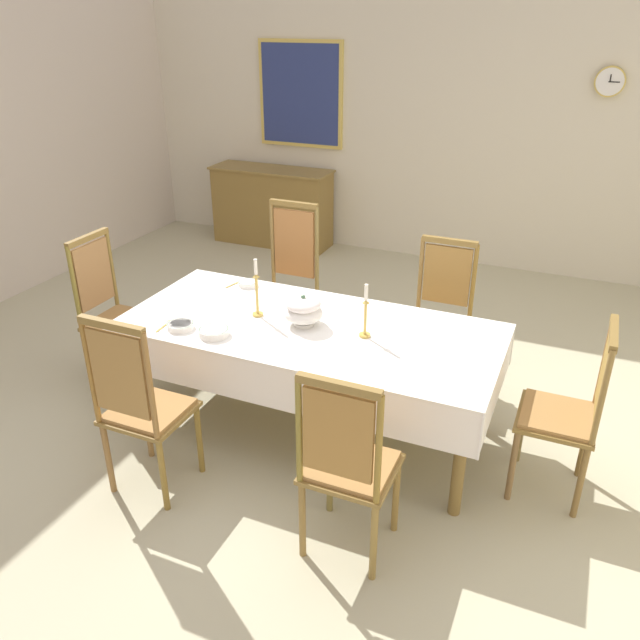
{
  "coord_description": "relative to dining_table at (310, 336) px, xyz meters",
  "views": [
    {
      "loc": [
        1.48,
        -3.3,
        2.54
      ],
      "look_at": [
        0.05,
        -0.01,
        0.79
      ],
      "focal_mm": 35.55,
      "sensor_mm": 36.0,
      "label": 1
    }
  ],
  "objects": [
    {
      "name": "framed_painting",
      "position": [
        -1.71,
        3.55,
        1.02
      ],
      "size": [
        1.01,
        0.05,
        1.14
      ],
      "color": "#D1B251"
    },
    {
      "name": "back_wall",
      "position": [
        0.0,
        3.62,
        0.98
      ],
      "size": [
        7.22,
        0.08,
        3.35
      ],
      "primitive_type": "cube",
      "color": "beige",
      "rests_on": "ground"
    },
    {
      "name": "candlestick_west",
      "position": [
        -0.37,
        0.0,
        0.24
      ],
      "size": [
        0.07,
        0.07,
        0.39
      ],
      "color": "gold",
      "rests_on": "tablecloth"
    },
    {
      "name": "tablecloth",
      "position": [
        0.0,
        0.0,
        0.01
      ],
      "size": [
        2.38,
        1.07,
        0.29
      ],
      "color": "white",
      "rests_on": "dining_table"
    },
    {
      "name": "chair_head_west",
      "position": [
        -1.59,
        0.0,
        -0.11
      ],
      "size": [
        0.42,
        0.44,
        1.14
      ],
      "rotation": [
        0.0,
        0.0,
        -1.57
      ],
      "color": "olive",
      "rests_on": "ground"
    },
    {
      "name": "chair_south_a",
      "position": [
        -0.61,
        -0.93,
        -0.1
      ],
      "size": [
        0.44,
        0.42,
        1.15
      ],
      "color": "olive",
      "rests_on": "ground"
    },
    {
      "name": "chair_south_b",
      "position": [
        0.62,
        -0.93,
        -0.12
      ],
      "size": [
        0.44,
        0.42,
        1.1
      ],
      "color": "olive",
      "rests_on": "ground"
    },
    {
      "name": "bowl_near_right",
      "position": [
        -0.72,
        -0.36,
        0.1
      ],
      "size": [
        0.17,
        0.17,
        0.04
      ],
      "color": "white",
      "rests_on": "tablecloth"
    },
    {
      "name": "chair_north_b",
      "position": [
        0.62,
        0.93,
        -0.12
      ],
      "size": [
        0.44,
        0.42,
        1.1
      ],
      "rotation": [
        0.0,
        0.0,
        3.14
      ],
      "color": "brown",
      "rests_on": "ground"
    },
    {
      "name": "soup_tureen",
      "position": [
        -0.04,
        0.0,
        0.17
      ],
      "size": [
        0.25,
        0.25,
        0.2
      ],
      "color": "white",
      "rests_on": "tablecloth"
    },
    {
      "name": "ground",
      "position": [
        0.0,
        0.07,
        -0.71
      ],
      "size": [
        7.22,
        7.02,
        0.04
      ],
      "primitive_type": "cube",
      "color": "#B6AF8E"
    },
    {
      "name": "bowl_near_left",
      "position": [
        -0.67,
        0.41,
        0.1
      ],
      "size": [
        0.14,
        0.14,
        0.03
      ],
      "color": "white",
      "rests_on": "tablecloth"
    },
    {
      "name": "chair_head_east",
      "position": [
        1.58,
        0.0,
        -0.12
      ],
      "size": [
        0.42,
        0.44,
        1.08
      ],
      "rotation": [
        0.0,
        0.0,
        1.57
      ],
      "color": "brown",
      "rests_on": "ground"
    },
    {
      "name": "candlestick_east",
      "position": [
        0.37,
        0.0,
        0.21
      ],
      "size": [
        0.07,
        0.07,
        0.34
      ],
      "color": "gold",
      "rests_on": "tablecloth"
    },
    {
      "name": "chair_north_a",
      "position": [
        -0.61,
        0.94,
        -0.07
      ],
      "size": [
        0.44,
        0.42,
        1.23
      ],
      "rotation": [
        0.0,
        0.0,
        3.14
      ],
      "color": "olive",
      "rests_on": "ground"
    },
    {
      "name": "spoon_primary",
      "position": [
        -0.76,
        0.43,
        0.08
      ],
      "size": [
        0.06,
        0.18,
        0.01
      ],
      "rotation": [
        0.0,
        0.0,
        -0.23
      ],
      "color": "gold",
      "rests_on": "tablecloth"
    },
    {
      "name": "dining_table",
      "position": [
        0.0,
        0.0,
        0.0
      ],
      "size": [
        2.36,
        1.05,
        0.76
      ],
      "color": "olive",
      "rests_on": "ground"
    },
    {
      "name": "sideboard",
      "position": [
        -1.98,
        3.3,
        -0.24
      ],
      "size": [
        1.44,
        0.48,
        0.9
      ],
      "rotation": [
        0.0,
        0.0,
        3.14
      ],
      "color": "olive",
      "rests_on": "ground"
    },
    {
      "name": "bowl_far_left",
      "position": [
        -0.48,
        -0.35,
        0.1
      ],
      "size": [
        0.19,
        0.19,
        0.04
      ],
      "color": "white",
      "rests_on": "tablecloth"
    },
    {
      "name": "mounted_clock",
      "position": [
        1.46,
        3.54,
        1.27
      ],
      "size": [
        0.27,
        0.06,
        0.27
      ],
      "color": "#D1B251"
    },
    {
      "name": "spoon_secondary",
      "position": [
        -0.83,
        -0.33,
        0.08
      ],
      "size": [
        0.03,
        0.18,
        0.01
      ],
      "rotation": [
        0.0,
        0.0,
        0.06
      ],
      "color": "gold",
      "rests_on": "tablecloth"
    }
  ]
}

